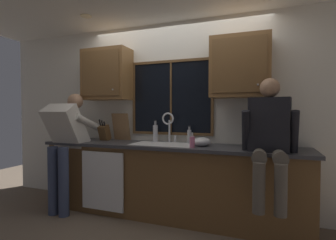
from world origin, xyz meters
TOP-DOWN VIEW (x-y plane):
  - back_wall at (0.00, 0.06)m, footprint 5.70×0.12m
  - ceiling_downlight_left at (-0.99, -0.60)m, footprint 0.14×0.14m
  - window_glass at (-0.05, -0.01)m, footprint 1.10×0.02m
  - window_frame_top at (-0.05, -0.02)m, footprint 1.17×0.02m
  - window_frame_bottom at (-0.05, -0.02)m, footprint 1.17×0.02m
  - window_frame_left at (-0.62, -0.02)m, footprint 0.03×0.02m
  - window_frame_right at (0.52, -0.02)m, footprint 0.03×0.02m
  - window_mullion_center at (-0.05, -0.02)m, footprint 0.02×0.02m
  - lower_cabinet_run at (0.00, -0.29)m, footprint 3.30×0.58m
  - countertop at (0.00, -0.31)m, footprint 3.36×0.62m
  - dishwasher_front at (-0.76, -0.61)m, footprint 0.60×0.02m
  - upper_cabinet_left at (-0.97, -0.17)m, footprint 0.68×0.36m
  - upper_cabinet_right at (0.87, -0.17)m, footprint 0.68×0.36m
  - sink at (-0.05, -0.30)m, footprint 0.80×0.46m
  - faucet at (-0.04, -0.12)m, footprint 0.18×0.09m
  - person_standing at (-1.32, -0.63)m, footprint 0.53×0.68m
  - person_sitting_on_counter at (1.19, -0.57)m, footprint 0.54×0.62m
  - knife_block at (-1.00, -0.20)m, footprint 0.12×0.18m
  - cutting_board at (-0.79, -0.09)m, footprint 0.26×0.10m
  - mixing_bowl at (0.44, -0.30)m, footprint 0.22×0.22m
  - soap_dispenser at (0.37, -0.48)m, footprint 0.06×0.07m
  - bottle_green_glass at (0.24, -0.12)m, footprint 0.05×0.05m
  - bottle_tall_clear at (-0.24, -0.12)m, footprint 0.07×0.07m

SIDE VIEW (x-z plane):
  - lower_cabinet_run at x=0.00m, z-range 0.00..0.88m
  - dishwasher_front at x=-0.76m, z-range 0.09..0.83m
  - sink at x=-0.05m, z-range 0.72..0.93m
  - countertop at x=0.00m, z-range 0.88..0.92m
  - person_standing at x=-1.32m, z-range 0.18..1.76m
  - mixing_bowl at x=0.44m, z-range 0.91..1.03m
  - soap_dispenser at x=0.37m, z-range 0.90..1.08m
  - bottle_green_glass at x=0.24m, z-range 0.90..1.13m
  - knife_block at x=-1.00m, z-range 0.87..1.19m
  - window_frame_bottom at x=-0.05m, z-range 1.01..1.05m
  - bottle_tall_clear at x=-0.24m, z-range 0.89..1.19m
  - person_sitting_on_counter at x=1.19m, z-range 0.47..1.73m
  - cutting_board at x=-0.79m, z-range 0.92..1.31m
  - faucet at x=-0.04m, z-range 0.97..1.37m
  - back_wall at x=0.00m, z-range 0.00..2.55m
  - window_glass at x=-0.05m, z-range 1.05..2.00m
  - window_frame_left at x=-0.62m, z-range 1.05..2.00m
  - window_frame_right at x=0.52m, z-range 1.05..2.00m
  - window_mullion_center at x=-0.05m, z-range 1.05..2.00m
  - upper_cabinet_left at x=-0.97m, z-range 1.50..2.22m
  - upper_cabinet_right at x=0.87m, z-range 1.50..2.22m
  - window_frame_top at x=-0.05m, z-range 2.00..2.04m
  - ceiling_downlight_left at x=-0.99m, z-range 2.54..2.55m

